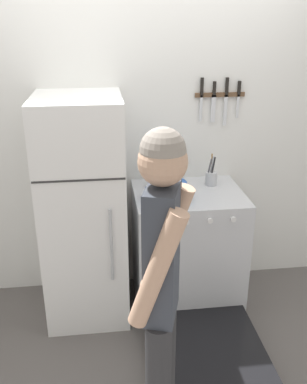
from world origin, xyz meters
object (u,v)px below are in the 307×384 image
Objects in this scene: refrigerator at (84,211)px; utensil_jar at (211,177)px; stove_range at (188,251)px; tea_kettle at (164,178)px; dutch_oven_pot at (167,192)px; person at (162,288)px.

refrigerator reaches higher than utensil_jar.
tea_kettle is (-0.17, 0.17, 0.55)m from stove_range.
tea_kettle reaches higher than dutch_oven_pot.
dutch_oven_pot is 0.18× the size of person.
person is (0.39, -1.23, 0.16)m from refrigerator.
refrigerator is 0.62m from dutch_oven_pot.
person is at bearing -98.87° from tea_kettle.
dutch_oven_pot is 1.25× the size of tea_kettle.
dutch_oven_pot is at bearing 6.86° from person.
stove_range is (0.77, -0.03, -0.36)m from refrigerator.
person is (-0.21, -1.36, -0.02)m from tea_kettle.
stove_range is 5.65× the size of utensil_jar.
person reaches higher than utensil_jar.
utensil_jar is at bearing 8.32° from refrigerator.
dutch_oven_pot is at bearing -153.49° from stove_range.
dutch_oven_pot is 1.12m from person.
tea_kettle reaches higher than utensil_jar.
refrigerator is at bearing 168.22° from dutch_oven_pot.
utensil_jar is at bearing 34.82° from dutch_oven_pot.
utensil_jar is (0.20, 0.17, 0.53)m from stove_range.
tea_kettle is 0.14× the size of person.
person is at bearing -72.47° from refrigerator.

